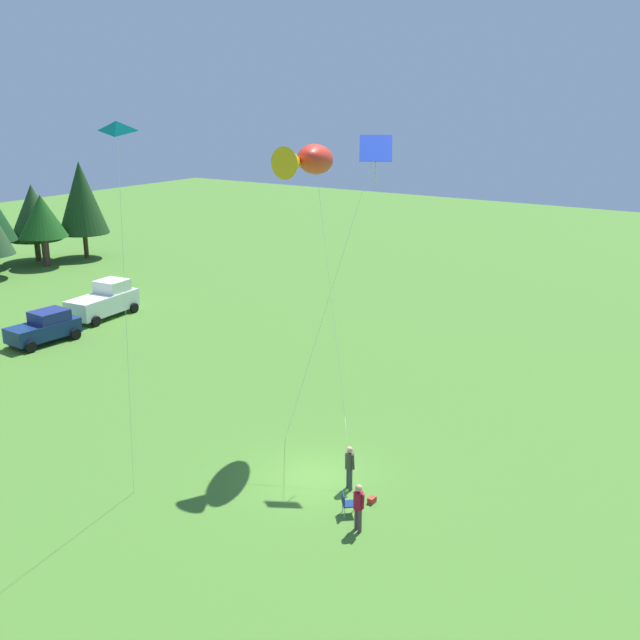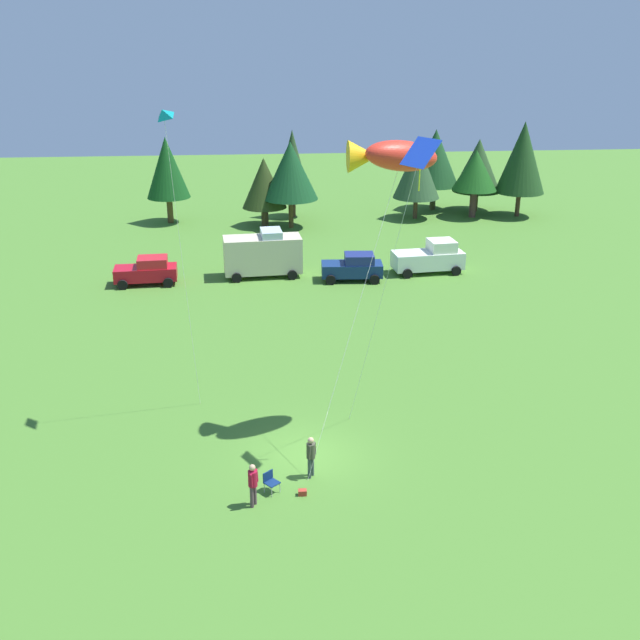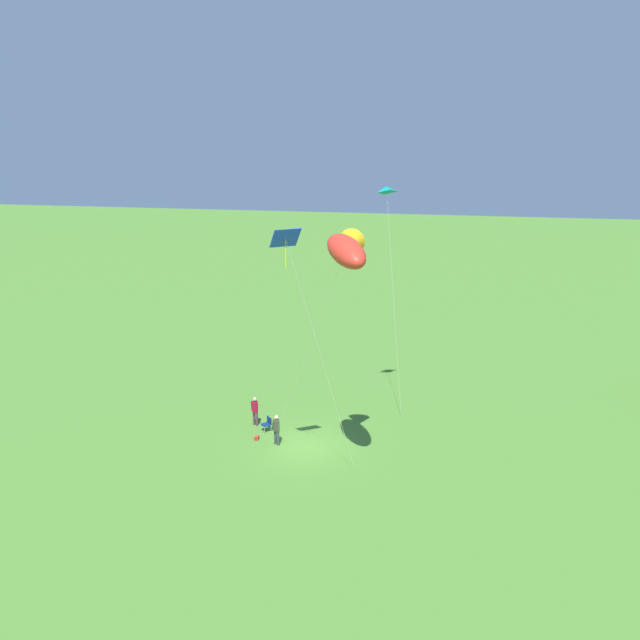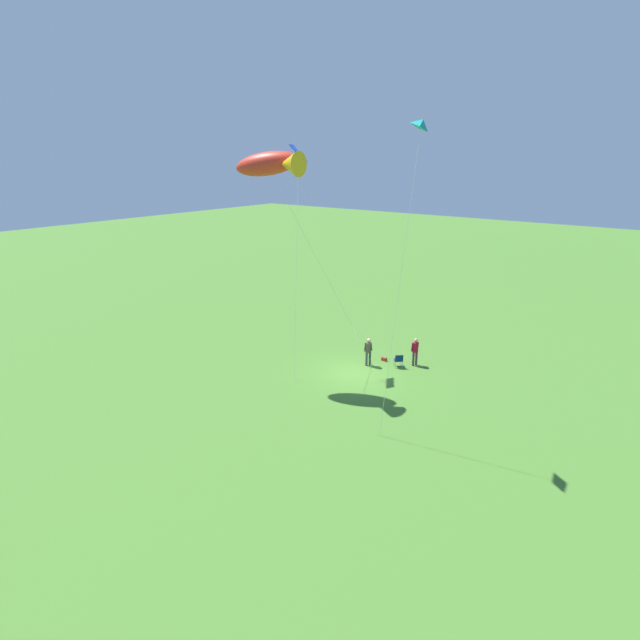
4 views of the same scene
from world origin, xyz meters
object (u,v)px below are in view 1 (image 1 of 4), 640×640
kite_large_fish (310,160)px  kite_diamond_blue (374,155)px  person_kite_flyer (350,464)px  car_navy_hatch (45,327)px  truck_white_pickup (104,301)px  person_spectator (358,504)px  kite_delta_teal (116,129)px  backpack_on_grass (372,500)px  folding_chair (347,502)px

kite_large_fish → kite_diamond_blue: 2.71m
person_kite_flyer → car_navy_hatch: bearing=113.8°
kite_large_fish → truck_white_pickup: bearing=72.0°
kite_diamond_blue → truck_white_pickup: bearing=74.9°
person_spectator → kite_delta_teal: size_ratio=0.13×
backpack_on_grass → kite_large_fish: kite_large_fish is taller
folding_chair → kite_large_fish: 13.38m
truck_white_pickup → kite_diamond_blue: kite_diamond_blue is taller
person_kite_flyer → truck_white_pickup: bearing=102.7°
person_kite_flyer → person_spectator: 2.83m
folding_chair → backpack_on_grass: folding_chair is taller
backpack_on_grass → kite_large_fish: size_ratio=0.03×
kite_large_fish → kite_diamond_blue: (0.47, -2.66, 0.28)m
car_navy_hatch → person_kite_flyer: bearing=-97.9°
folding_chair → backpack_on_grass: (1.19, -0.34, -0.38)m
person_kite_flyer → backpack_on_grass: person_kite_flyer is taller
folding_chair → person_spectator: person_spectator is taller
kite_delta_teal → person_kite_flyer: bearing=-44.8°
person_spectator → kite_delta_teal: 14.42m
folding_chair → truck_white_pickup: (12.14, 26.51, 0.61)m
person_kite_flyer → kite_delta_teal: 14.34m
kite_delta_teal → car_navy_hatch: bearing=61.9°
kite_large_fish → kite_delta_teal: (-8.90, 1.12, 1.49)m
kite_large_fish → kite_diamond_blue: bearing=-79.9°
kite_large_fish → kite_delta_teal: bearing=172.8°
folding_chair → kite_diamond_blue: size_ratio=0.06×
person_kite_flyer → kite_diamond_blue: (4.04, 1.52, 11.01)m
folding_chair → backpack_on_grass: 1.30m
person_kite_flyer → kite_delta_teal: kite_delta_teal is taller
backpack_on_grass → person_kite_flyer: bearing=71.1°
car_navy_hatch → kite_delta_teal: kite_delta_teal is taller
car_navy_hatch → kite_delta_teal: bearing=-114.8°
person_spectator → backpack_on_grass: bearing=44.7°
truck_white_pickup → car_navy_hatch: bearing=-172.7°
car_navy_hatch → person_spectator: bearing=-101.9°
person_kite_flyer → kite_diamond_blue: bearing=55.6°
person_kite_flyer → person_spectator: bearing=-107.5°
truck_white_pickup → person_kite_flyer: bearing=-118.0°
kite_diamond_blue → kite_delta_teal: 10.18m
truck_white_pickup → kite_delta_teal: 28.50m
truck_white_pickup → kite_diamond_blue: bearing=-110.7°
folding_chair → truck_white_pickup: size_ratio=0.16×
folding_chair → kite_delta_teal: 14.64m
truck_white_pickup → kite_large_fish: kite_large_fish is taller
person_kite_flyer → backpack_on_grass: bearing=-73.8°
folding_chair → kite_large_fish: size_ratio=0.07×
folding_chair → person_spectator: (-0.64, -0.85, 0.53)m
person_spectator → truck_white_pickup: 30.20m
person_spectator → car_navy_hatch: (7.07, 26.05, -0.07)m
person_spectator → truck_white_pickup: truck_white_pickup is taller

